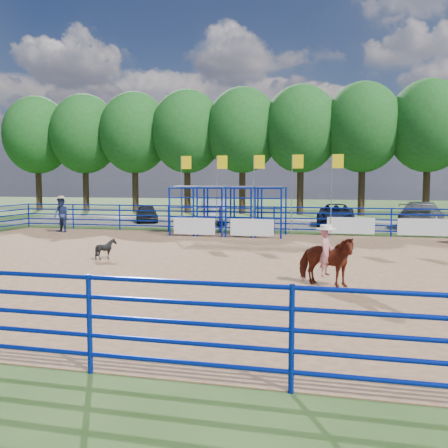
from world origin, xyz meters
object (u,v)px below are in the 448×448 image
at_px(spectator_cowboy, 61,215).
at_px(car_a, 147,213).
at_px(car_b, 214,211).
at_px(car_c, 336,215).
at_px(calf, 106,249).
at_px(horse_and_rider, 326,257).
at_px(car_d, 422,214).

height_order(spectator_cowboy, car_a, spectator_cowboy).
xyz_separation_m(car_b, car_c, (7.92, 0.68, -0.13)).
bearing_deg(calf, horse_and_rider, -122.17).
bearing_deg(car_b, car_d, 166.96).
xyz_separation_m(spectator_cowboy, car_a, (1.87, 7.69, -0.38)).
xyz_separation_m(spectator_cowboy, car_c, (14.66, 8.30, -0.32)).
relative_size(horse_and_rider, car_c, 0.47).
bearing_deg(car_b, car_a, -15.54).
distance_m(calf, car_b, 15.69).
height_order(spectator_cowboy, car_d, spectator_cowboy).
relative_size(spectator_cowboy, car_a, 0.55).
height_order(calf, car_a, car_a).
relative_size(spectator_cowboy, car_d, 0.36).
bearing_deg(car_d, spectator_cowboy, 36.89).
bearing_deg(spectator_cowboy, car_a, 76.37).
relative_size(calf, spectator_cowboy, 0.38).
bearing_deg(car_d, car_a, 15.88).
bearing_deg(car_a, spectator_cowboy, -127.84).
bearing_deg(car_c, calf, -115.93).
bearing_deg(car_a, car_b, -25.08).
height_order(car_b, car_c, car_b).
relative_size(horse_and_rider, spectator_cowboy, 1.17).
relative_size(car_c, car_d, 0.89).
relative_size(horse_and_rider, car_a, 0.64).
distance_m(calf, car_c, 18.17).
bearing_deg(horse_and_rider, spectator_cowboy, 143.43).
relative_size(calf, car_a, 0.21).
relative_size(calf, car_b, 0.15).
relative_size(horse_and_rider, car_d, 0.42).
bearing_deg(calf, car_a, 4.89).
bearing_deg(calf, car_c, -38.16).
height_order(horse_and_rider, car_b, horse_and_rider).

